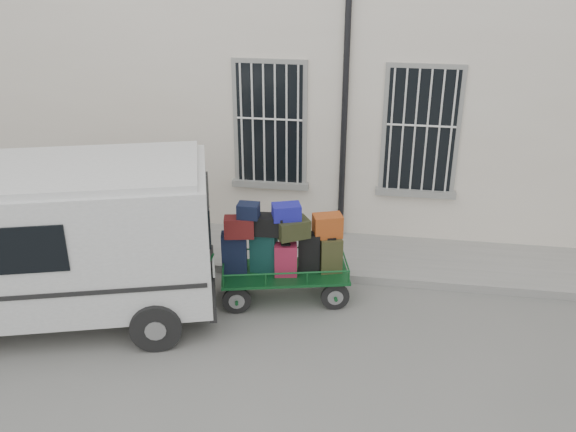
{
  "coord_description": "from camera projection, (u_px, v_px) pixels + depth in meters",
  "views": [
    {
      "loc": [
        1.66,
        -8.13,
        5.6
      ],
      "look_at": [
        0.24,
        1.0,
        1.35
      ],
      "focal_mm": 40.0,
      "sensor_mm": 36.0,
      "label": 1
    }
  ],
  "objects": [
    {
      "name": "luggage_cart",
      "position": [
        281.0,
        250.0,
        10.07
      ],
      "size": [
        2.41,
        1.34,
        1.74
      ],
      "rotation": [
        0.0,
        0.0,
        0.23
      ],
      "color": "black",
      "rests_on": "ground"
    },
    {
      "name": "building",
      "position": [
        310.0,
        57.0,
        13.56
      ],
      "size": [
        24.0,
        5.15,
        6.0
      ],
      "color": "beige",
      "rests_on": "ground"
    },
    {
      "name": "ground",
      "position": [
        263.0,
        321.0,
        9.87
      ],
      "size": [
        80.0,
        80.0,
        0.0
      ],
      "primitive_type": "plane",
      "color": "slate",
      "rests_on": "ground"
    },
    {
      "name": "van",
      "position": [
        44.0,
        236.0,
        9.39
      ],
      "size": [
        5.25,
        3.33,
        2.47
      ],
      "rotation": [
        0.0,
        0.0,
        0.28
      ],
      "color": "silver",
      "rests_on": "ground"
    },
    {
      "name": "sidewalk",
      "position": [
        285.0,
        251.0,
        11.82
      ],
      "size": [
        24.0,
        1.7,
        0.15
      ],
      "primitive_type": "cube",
      "color": "gray",
      "rests_on": "ground"
    }
  ]
}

